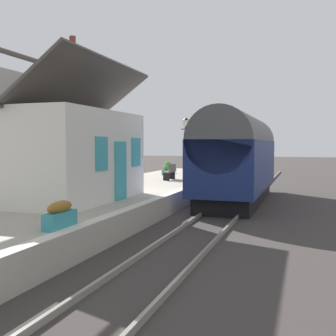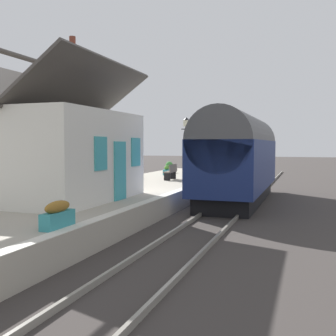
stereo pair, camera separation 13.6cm
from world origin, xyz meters
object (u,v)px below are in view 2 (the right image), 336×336
object	(u,v)px
planter_by_door	(95,178)
lamp_post_platform	(186,137)
train	(239,156)
bench_by_lamp	(171,171)
planter_bench_right	(135,171)
bench_near_building	(194,166)
station_building	(58,152)
planter_under_sign	(218,169)
planter_bench_left	(169,167)
planter_edge_near	(58,215)
planter_corner_building	(167,170)

from	to	relation	value
planter_by_door	lamp_post_platform	distance (m)	4.88
train	lamp_post_platform	bearing A→B (deg)	103.02
planter_by_door	lamp_post_platform	bearing A→B (deg)	-64.18
bench_by_lamp	planter_bench_right	size ratio (longest dim) A/B	1.89
planter_bench_right	bench_near_building	bearing A→B (deg)	-23.13
station_building	planter_by_door	world-z (taller)	station_building
train	planter_by_door	bearing A→B (deg)	111.14
train	bench_near_building	size ratio (longest dim) A/B	7.12
bench_near_building	bench_by_lamp	size ratio (longest dim) A/B	1.00
station_building	planter_under_sign	world-z (taller)	station_building
bench_near_building	lamp_post_platform	world-z (taller)	lamp_post_platform
planter_under_sign	planter_bench_left	size ratio (longest dim) A/B	1.05
planter_edge_near	planter_by_door	size ratio (longest dim) A/B	1.48
train	planter_edge_near	bearing A→B (deg)	168.24
planter_bench_left	planter_corner_building	bearing A→B (deg)	-164.65
planter_under_sign	train	bearing A→B (deg)	-161.21
planter_under_sign	bench_near_building	bearing A→B (deg)	122.85
planter_bench_right	planter_bench_left	xyz separation A→B (m)	(5.05, -0.40, -0.01)
station_building	bench_by_lamp	xyz separation A→B (m)	(9.09, -1.24, -1.24)
planter_bench_right	planter_bench_left	distance (m)	5.06
planter_corner_building	bench_by_lamp	bearing A→B (deg)	-156.91
planter_bench_right	planter_by_door	world-z (taller)	planter_bench_right
train	bench_near_building	xyz separation A→B (m)	(7.43, 4.37, -0.94)
bench_near_building	planter_bench_right	world-z (taller)	bench_near_building
planter_bench_right	planter_bench_left	bearing A→B (deg)	-4.48
planter_bench_right	planter_by_door	bearing A→B (deg)	-179.62
planter_edge_near	planter_under_sign	bearing A→B (deg)	1.30
bench_by_lamp	planter_bench_right	xyz separation A→B (m)	(0.47, 2.42, -0.08)
bench_near_building	planter_edge_near	world-z (taller)	bench_near_building
planter_under_sign	planter_edge_near	distance (m)	19.98
bench_near_building	planter_by_door	xyz separation A→B (m)	(-9.95, 2.15, -0.11)
station_building	planter_edge_near	xyz separation A→B (m)	(-4.33, -2.97, -1.41)
planter_edge_near	planter_corner_building	distance (m)	17.04
planter_corner_building	planter_under_sign	bearing A→B (deg)	-39.89
planter_by_door	station_building	bearing A→B (deg)	-166.38
planter_bench_left	planter_corner_building	distance (m)	2.27
planter_under_sign	lamp_post_platform	bearing A→B (deg)	-177.75
lamp_post_platform	planter_bench_left	bearing A→B (deg)	24.62
planter_under_sign	station_building	bearing A→B (deg)	170.87
bench_near_building	bench_by_lamp	distance (m)	5.58
bench_near_building	planter_bench_right	xyz separation A→B (m)	(-5.10, 2.18, -0.08)
planter_by_door	lamp_post_platform	size ratio (longest dim) A/B	0.21
station_building	lamp_post_platform	size ratio (longest dim) A/B	1.84
planter_under_sign	planter_bench_right	xyz separation A→B (m)	(-6.08, 3.69, 0.14)
train	planter_bench_left	distance (m)	9.66
planter_bench_right	lamp_post_platform	bearing A→B (deg)	-125.75
planter_corner_building	planter_by_door	xyz separation A→B (m)	(-7.71, 0.96, 0.07)
bench_by_lamp	lamp_post_platform	world-z (taller)	lamp_post_platform
bench_by_lamp	planter_bench_right	distance (m)	2.46
station_building	planter_under_sign	distance (m)	15.91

